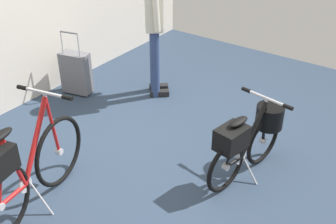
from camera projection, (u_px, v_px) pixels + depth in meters
name	position (u px, v px, depth m)	size (l,w,h in m)	color
ground_plane	(170.00, 172.00, 4.02)	(6.44, 6.44, 0.00)	#2D3D51
folding_bike_foreground	(250.00, 137.00, 3.80)	(1.05, 0.53, 0.76)	black
display_bike_left	(24.00, 171.00, 3.34)	(1.38, 0.53, 0.98)	black
visitor_near_wall	(154.00, 15.00, 4.84)	(0.42, 0.39, 1.76)	navy
rolling_suitcase	(76.00, 73.00, 5.23)	(0.26, 0.39, 0.83)	slate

